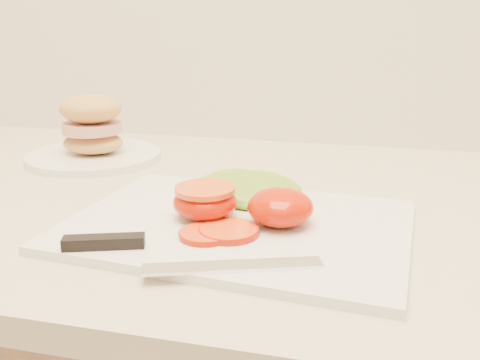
# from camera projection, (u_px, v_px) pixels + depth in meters

# --- Properties ---
(cutting_board) EXTENTS (0.39, 0.29, 0.01)m
(cutting_board) POSITION_uv_depth(u_px,v_px,m) (238.00, 226.00, 0.59)
(cutting_board) COLOR white
(cutting_board) RESTS_ON counter
(tomato_half_dome) EXTENTS (0.07, 0.07, 0.04)m
(tomato_half_dome) POSITION_uv_depth(u_px,v_px,m) (280.00, 207.00, 0.57)
(tomato_half_dome) COLOR red
(tomato_half_dome) RESTS_ON cutting_board
(tomato_half_cut) EXTENTS (0.07, 0.07, 0.04)m
(tomato_half_cut) POSITION_uv_depth(u_px,v_px,m) (205.00, 201.00, 0.59)
(tomato_half_cut) COLOR red
(tomato_half_cut) RESTS_ON cutting_board
(tomato_slice_0) EXTENTS (0.06, 0.06, 0.01)m
(tomato_slice_0) POSITION_uv_depth(u_px,v_px,m) (229.00, 231.00, 0.55)
(tomato_slice_0) COLOR orange
(tomato_slice_0) RESTS_ON cutting_board
(tomato_slice_1) EXTENTS (0.05, 0.05, 0.01)m
(tomato_slice_1) POSITION_uv_depth(u_px,v_px,m) (206.00, 234.00, 0.55)
(tomato_slice_1) COLOR orange
(tomato_slice_1) RESTS_ON cutting_board
(lettuce_leaf_0) EXTENTS (0.14, 0.10, 0.03)m
(lettuce_leaf_0) POSITION_uv_depth(u_px,v_px,m) (246.00, 189.00, 0.66)
(lettuce_leaf_0) COLOR olive
(lettuce_leaf_0) RESTS_ON cutting_board
(knife) EXTENTS (0.25, 0.07, 0.01)m
(knife) POSITION_uv_depth(u_px,v_px,m) (152.00, 251.00, 0.50)
(knife) COLOR silver
(knife) RESTS_ON cutting_board
(sandwich_plate) EXTENTS (0.21, 0.21, 0.11)m
(sandwich_plate) POSITION_uv_depth(u_px,v_px,m) (93.00, 138.00, 0.86)
(sandwich_plate) COLOR white
(sandwich_plate) RESTS_ON counter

